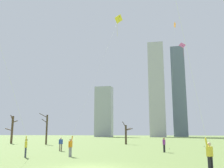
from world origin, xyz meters
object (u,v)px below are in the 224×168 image
kite_flyer_midfield_center_yellow (84,110)px  bare_tree_rightmost (46,128)px  bystander_watching_nearby (164,144)px  distant_kite_low_near_trees_pink (184,52)px  bystander_strolling_midfield (61,143)px  kite_flyer_midfield_right_purple (16,111)px  bare_tree_right_of_center (12,129)px  bare_tree_center (126,133)px  distant_kite_high_overhead_orange (174,42)px  kite_flyer_foreground_left_white (200,109)px

kite_flyer_midfield_center_yellow → bare_tree_rightmost: bearing=125.5°
bystander_watching_nearby → distant_kite_low_near_trees_pink: (3.51, 12.64, 14.61)m
bystander_strolling_midfield → bystander_watching_nearby: bearing=3.9°
kite_flyer_midfield_right_purple → distant_kite_low_near_trees_pink: distant_kite_low_near_trees_pink is taller
kite_flyer_midfield_right_purple → bare_tree_right_of_center: bearing=124.5°
bare_tree_rightmost → bare_tree_center: 15.03m
distant_kite_high_overhead_orange → distant_kite_low_near_trees_pink: (1.79, 9.76, 1.63)m
bare_tree_rightmost → bystander_strolling_midfield: bearing=-57.4°
distant_kite_high_overhead_orange → bare_tree_center: bearing=120.4°
bystander_strolling_midfield → distant_kite_high_overhead_orange: size_ratio=0.10×
kite_flyer_foreground_left_white → bare_tree_right_of_center: kite_flyer_foreground_left_white is taller
kite_flyer_midfield_right_purple → distant_kite_high_overhead_orange: bearing=48.1°
kite_flyer_midfield_center_yellow → bystander_watching_nearby: bearing=35.6°
kite_flyer_midfield_right_purple → bare_tree_center: (3.79, 30.09, -1.80)m
kite_flyer_midfield_right_purple → bystander_strolling_midfield: size_ratio=10.17×
bare_tree_right_of_center → bare_tree_center: size_ratio=1.37×
distant_kite_low_near_trees_pink → bare_tree_center: distant_kite_low_near_trees_pink is taller
kite_flyer_midfield_right_purple → bare_tree_right_of_center: kite_flyer_midfield_right_purple is taller
distant_kite_high_overhead_orange → distant_kite_low_near_trees_pink: distant_kite_low_near_trees_pink is taller
kite_flyer_midfield_center_yellow → bare_tree_right_of_center: (-23.34, 22.64, -1.41)m
bystander_strolling_midfield → bare_tree_center: bearing=76.5°
kite_flyer_midfield_center_yellow → distant_kite_low_near_trees_pink: kite_flyer_midfield_center_yellow is taller
kite_flyer_foreground_left_white → distant_kite_low_near_trees_pink: (1.15, 27.57, 12.09)m
bystander_strolling_midfield → bare_tree_right_of_center: bearing=136.4°
bystander_watching_nearby → kite_flyer_foreground_left_white: bearing=-81.0°
bystander_watching_nearby → distant_kite_high_overhead_orange: (1.73, 2.88, 12.98)m
bystander_strolling_midfield → bare_tree_right_of_center: (-18.89, 18.00, 2.06)m
kite_flyer_midfield_right_purple → bystander_watching_nearby: size_ratio=10.17×
bystander_watching_nearby → distant_kite_high_overhead_orange: 13.40m
kite_flyer_midfield_center_yellow → bare_tree_rightmost: 24.62m
kite_flyer_foreground_left_white → distant_kite_low_near_trees_pink: bearing=87.6°
bare_tree_center → kite_flyer_foreground_left_white: bearing=-73.6°
kite_flyer_midfield_right_purple → bare_tree_right_of_center: 34.88m
distant_kite_low_near_trees_pink → bare_tree_center: (-10.96, 5.88, -13.48)m
kite_flyer_foreground_left_white → bystander_watching_nearby: kite_flyer_foreground_left_white is taller
kite_flyer_foreground_left_white → bystander_watching_nearby: size_ratio=7.54×
kite_flyer_foreground_left_white → distant_kite_high_overhead_orange: distant_kite_high_overhead_orange is taller
bystander_watching_nearby → bare_tree_rightmost: bearing=146.4°
kite_flyer_midfield_center_yellow → distant_kite_high_overhead_orange: 15.74m
distant_kite_low_near_trees_pink → bare_tree_center: size_ratio=4.00×
kite_flyer_midfield_center_yellow → bystander_strolling_midfield: kite_flyer_midfield_center_yellow is taller
distant_kite_low_near_trees_pink → bystander_strolling_midfield: bearing=-139.2°
kite_flyer_midfield_right_purple → kite_flyer_midfield_center_yellow: bearing=59.4°
kite_flyer_midfield_center_yellow → bystander_watching_nearby: (7.63, 5.46, -3.46)m
bare_tree_right_of_center → bare_tree_center: 23.57m
bystander_watching_nearby → bare_tree_center: size_ratio=0.38×
bystander_watching_nearby → bare_tree_center: (-7.45, 18.52, 1.13)m
distant_kite_high_overhead_orange → kite_flyer_midfield_right_purple: bearing=-131.9°
bystander_watching_nearby → bare_tree_right_of_center: size_ratio=0.27×
bare_tree_rightmost → bare_tree_right_of_center: bearing=163.8°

